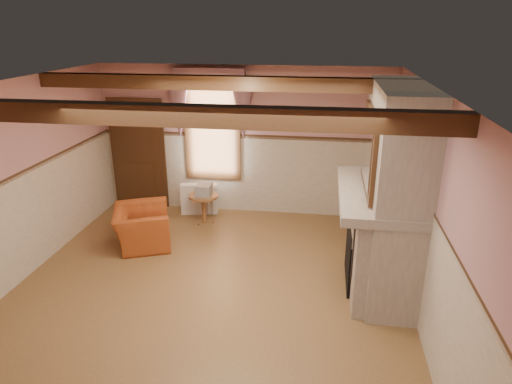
# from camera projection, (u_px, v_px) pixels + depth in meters

# --- Properties ---
(floor) EXTENTS (5.50, 6.00, 0.01)m
(floor) POSITION_uv_depth(u_px,v_px,m) (208.00, 292.00, 6.32)
(floor) COLOR brown
(floor) RESTS_ON ground
(ceiling) EXTENTS (5.50, 6.00, 0.01)m
(ceiling) POSITION_uv_depth(u_px,v_px,m) (199.00, 87.00, 5.34)
(ceiling) COLOR silver
(ceiling) RESTS_ON wall_back
(wall_back) EXTENTS (5.50, 0.02, 2.80)m
(wall_back) POSITION_uv_depth(u_px,v_px,m) (244.00, 141.00, 8.61)
(wall_back) COLOR #B47D81
(wall_back) RESTS_ON floor
(wall_front) EXTENTS (5.50, 0.02, 2.80)m
(wall_front) POSITION_uv_depth(u_px,v_px,m) (90.00, 359.00, 3.05)
(wall_front) COLOR #B47D81
(wall_front) RESTS_ON floor
(wall_left) EXTENTS (0.02, 6.00, 2.80)m
(wall_left) POSITION_uv_depth(u_px,v_px,m) (8.00, 187.00, 6.21)
(wall_left) COLOR #B47D81
(wall_left) RESTS_ON floor
(wall_right) EXTENTS (0.02, 6.00, 2.80)m
(wall_right) POSITION_uv_depth(u_px,v_px,m) (427.00, 211.00, 5.44)
(wall_right) COLOR #B47D81
(wall_right) RESTS_ON floor
(wainscot) EXTENTS (5.50, 6.00, 1.50)m
(wainscot) POSITION_uv_depth(u_px,v_px,m) (206.00, 244.00, 6.05)
(wainscot) COLOR beige
(wainscot) RESTS_ON floor
(chair_rail) EXTENTS (5.50, 6.00, 0.08)m
(chair_rail) POSITION_uv_depth(u_px,v_px,m) (203.00, 191.00, 5.79)
(chair_rail) COLOR black
(chair_rail) RESTS_ON wainscot
(firebox) EXTENTS (0.20, 0.95, 0.90)m
(firebox) POSITION_uv_depth(u_px,v_px,m) (355.00, 253.00, 6.44)
(firebox) COLOR black
(firebox) RESTS_ON floor
(armchair) EXTENTS (1.17, 1.24, 0.65)m
(armchair) POSITION_uv_depth(u_px,v_px,m) (142.00, 227.00, 7.57)
(armchair) COLOR #994219
(armchair) RESTS_ON floor
(side_table) EXTENTS (0.61, 0.61, 0.55)m
(side_table) POSITION_uv_depth(u_px,v_px,m) (204.00, 209.00, 8.42)
(side_table) COLOR brown
(side_table) RESTS_ON floor
(book_stack) EXTENTS (0.27, 0.33, 0.20)m
(book_stack) POSITION_uv_depth(u_px,v_px,m) (204.00, 190.00, 8.30)
(book_stack) COLOR #B7AD8C
(book_stack) RESTS_ON side_table
(radiator) EXTENTS (0.72, 0.31, 0.60)m
(radiator) POSITION_uv_depth(u_px,v_px,m) (199.00, 199.00, 8.83)
(radiator) COLOR silver
(radiator) RESTS_ON floor
(bowl) EXTENTS (0.33, 0.33, 0.08)m
(bowl) POSITION_uv_depth(u_px,v_px,m) (378.00, 184.00, 6.16)
(bowl) COLOR brown
(bowl) RESTS_ON mantel
(mantel_clock) EXTENTS (0.14, 0.24, 0.20)m
(mantel_clock) POSITION_uv_depth(u_px,v_px,m) (374.00, 165.00, 6.77)
(mantel_clock) COLOR black
(mantel_clock) RESTS_ON mantel
(oil_lamp) EXTENTS (0.11, 0.11, 0.28)m
(oil_lamp) POSITION_uv_depth(u_px,v_px,m) (377.00, 169.00, 6.45)
(oil_lamp) COLOR #BA8734
(oil_lamp) RESTS_ON mantel
(candle_red) EXTENTS (0.06, 0.06, 0.16)m
(candle_red) POSITION_uv_depth(u_px,v_px,m) (387.00, 207.00, 5.29)
(candle_red) COLOR #B02415
(candle_red) RESTS_ON mantel
(jar_yellow) EXTENTS (0.06, 0.06, 0.12)m
(jar_yellow) POSITION_uv_depth(u_px,v_px,m) (383.00, 196.00, 5.69)
(jar_yellow) COLOR yellow
(jar_yellow) RESTS_ON mantel
(fireplace) EXTENTS (0.85, 2.00, 2.80)m
(fireplace) POSITION_uv_depth(u_px,v_px,m) (393.00, 192.00, 6.05)
(fireplace) COLOR gray
(fireplace) RESTS_ON floor
(mantel) EXTENTS (1.05, 2.05, 0.12)m
(mantel) POSITION_uv_depth(u_px,v_px,m) (379.00, 194.00, 6.08)
(mantel) COLOR gray
(mantel) RESTS_ON fireplace
(overmantel_mirror) EXTENTS (0.06, 1.44, 1.04)m
(overmantel_mirror) POSITION_uv_depth(u_px,v_px,m) (368.00, 149.00, 5.90)
(overmantel_mirror) COLOR silver
(overmantel_mirror) RESTS_ON fireplace
(door) EXTENTS (1.10, 0.10, 2.10)m
(door) POSITION_uv_depth(u_px,v_px,m) (139.00, 155.00, 8.96)
(door) COLOR black
(door) RESTS_ON floor
(window) EXTENTS (1.06, 0.08, 2.02)m
(window) POSITION_uv_depth(u_px,v_px,m) (212.00, 127.00, 8.57)
(window) COLOR white
(window) RESTS_ON wall_back
(window_drapes) EXTENTS (1.30, 0.14, 1.40)m
(window_drapes) POSITION_uv_depth(u_px,v_px,m) (210.00, 96.00, 8.28)
(window_drapes) COLOR gray
(window_drapes) RESTS_ON wall_back
(ceiling_beam_front) EXTENTS (5.50, 0.18, 0.20)m
(ceiling_beam_front) POSITION_uv_depth(u_px,v_px,m) (165.00, 115.00, 4.26)
(ceiling_beam_front) COLOR black
(ceiling_beam_front) RESTS_ON ceiling
(ceiling_beam_back) EXTENTS (5.50, 0.18, 0.20)m
(ceiling_beam_back) POSITION_uv_depth(u_px,v_px,m) (221.00, 83.00, 6.48)
(ceiling_beam_back) COLOR black
(ceiling_beam_back) RESTS_ON ceiling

